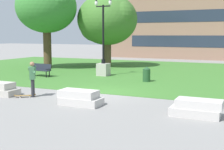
% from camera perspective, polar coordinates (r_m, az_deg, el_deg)
% --- Properties ---
extents(ground_plane, '(140.00, 140.00, 0.00)m').
position_cam_1_polar(ground_plane, '(16.06, -2.81, -3.37)').
color(ground_plane, gray).
extents(grass_lawn, '(40.00, 20.00, 0.02)m').
position_cam_1_polar(grass_lawn, '(25.26, 7.70, 0.53)').
color(grass_lawn, '#3D752D').
rests_on(grass_lawn, ground).
extents(concrete_block_left, '(1.85, 0.90, 0.64)m').
position_cam_1_polar(concrete_block_left, '(13.47, -5.90, -4.18)').
color(concrete_block_left, '#BCB7B2').
rests_on(concrete_block_left, ground).
extents(concrete_block_right, '(1.87, 0.90, 0.64)m').
position_cam_1_polar(concrete_block_right, '(11.95, 15.26, -5.89)').
color(concrete_block_right, '#BCB7B2').
rests_on(concrete_block_right, ground).
extents(person_skateboarder, '(0.64, 0.52, 1.71)m').
position_cam_1_polar(person_skateboarder, '(15.52, -14.33, -0.33)').
color(person_skateboarder, '#28282D').
rests_on(person_skateboarder, ground).
extents(skateboard, '(0.93, 0.78, 0.14)m').
position_cam_1_polar(skateboard, '(15.63, -15.63, -3.63)').
color(skateboard, olive).
rests_on(skateboard, ground).
extents(park_bench_near_left, '(1.85, 0.74, 0.90)m').
position_cam_1_polar(park_bench_near_left, '(23.01, -12.96, 1.06)').
color(park_bench_near_left, '#1E232D').
rests_on(park_bench_near_left, grass_lawn).
extents(lamp_post_left, '(1.32, 0.80, 5.48)m').
position_cam_1_polar(lamp_post_left, '(22.70, -1.59, 2.64)').
color(lamp_post_left, '#ADA89E').
rests_on(lamp_post_left, grass_lawn).
extents(tree_near_left, '(5.55, 5.29, 7.62)m').
position_cam_1_polar(tree_near_left, '(28.38, -12.01, 11.90)').
color(tree_near_left, '#4C3823').
rests_on(tree_near_left, grass_lawn).
extents(tree_far_left, '(5.81, 5.53, 6.72)m').
position_cam_1_polar(tree_far_left, '(29.23, -0.98, 9.98)').
color(tree_far_left, brown).
rests_on(tree_far_left, grass_lawn).
extents(trash_bin, '(0.49, 0.49, 0.96)m').
position_cam_1_polar(trash_bin, '(19.97, 6.33, 0.17)').
color(trash_bin, '#234C28').
rests_on(trash_bin, grass_lawn).
extents(building_facade_distant, '(24.86, 1.03, 13.74)m').
position_cam_1_polar(building_facade_distant, '(39.04, 17.24, 12.74)').
color(building_facade_distant, '#8E6B56').
rests_on(building_facade_distant, ground).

